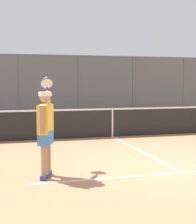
{
  "coord_description": "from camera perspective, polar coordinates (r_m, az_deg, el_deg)",
  "views": [
    {
      "loc": [
        3.46,
        6.84,
        1.87
      ],
      "look_at": [
        1.09,
        -2.0,
        1.05
      ],
      "focal_mm": 55.51,
      "sensor_mm": 36.0,
      "label": 1
    }
  ],
  "objects": [
    {
      "name": "ground_plane",
      "position": [
        7.89,
        11.63,
        -8.69
      ],
      "size": [
        60.0,
        60.0,
        0.0
      ],
      "primitive_type": "plane",
      "color": "#B27551"
    },
    {
      "name": "court_line_markings",
      "position": [
        7.1,
        15.06,
        -10.3
      ],
      "size": [
        8.11,
        8.73,
        0.01
      ],
      "color": "white",
      "rests_on": "ground"
    },
    {
      "name": "fence_backdrop",
      "position": [
        17.64,
        -3.7,
        3.71
      ],
      "size": [
        20.17,
        1.37,
        3.13
      ],
      "color": "#565B60",
      "rests_on": "ground"
    },
    {
      "name": "tennis_net",
      "position": [
        11.65,
        2.38,
        -1.67
      ],
      "size": [
        10.42,
        0.09,
        1.07
      ],
      "color": "#2D2D2D",
      "rests_on": "ground"
    },
    {
      "name": "tennis_player",
      "position": [
        6.75,
        -8.65,
        -2.5
      ],
      "size": [
        0.47,
        1.39,
        1.96
      ],
      "rotation": [
        0.0,
        0.0,
        -1.93
      ],
      "color": "navy",
      "rests_on": "ground"
    }
  ]
}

